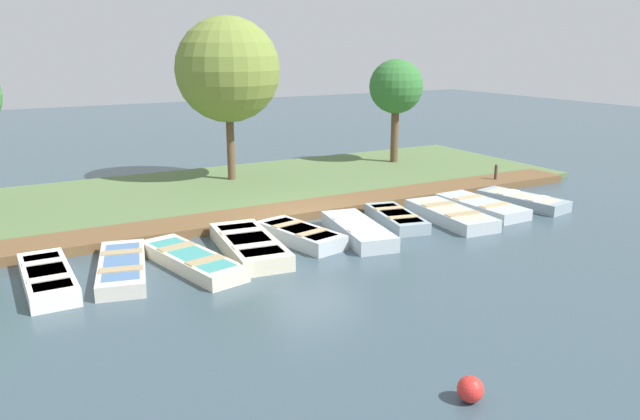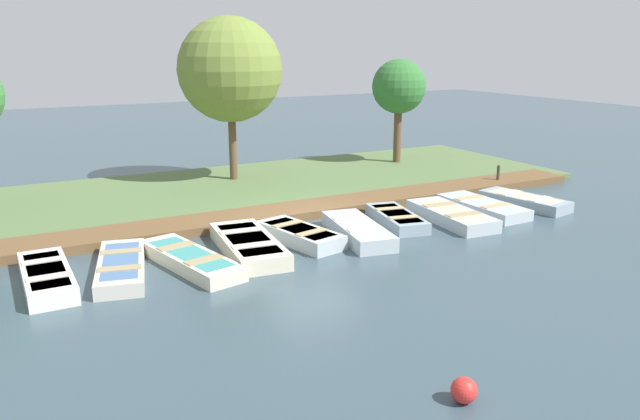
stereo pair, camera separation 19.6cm
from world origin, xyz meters
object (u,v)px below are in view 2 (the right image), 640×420
object	(u,v)px
rowboat_3	(248,245)
rowboat_7	(451,215)
rowboat_0	(47,277)
park_tree_left	(230,70)
rowboat_5	(358,230)
park_tree_center	(399,88)
rowboat_4	(300,235)
buoy	(464,390)
mooring_post_far	(498,175)
rowboat_6	(396,218)
rowboat_2	(190,259)
rowboat_8	(483,207)
rowboat_9	(524,201)
rowboat_1	(121,266)

from	to	relation	value
rowboat_3	rowboat_7	distance (m)	6.36
rowboat_3	rowboat_0	bearing A→B (deg)	-84.38
rowboat_7	park_tree_left	xyz separation A→B (m)	(-7.93, -3.78, 3.98)
rowboat_5	park_tree_center	bearing A→B (deg)	149.55
rowboat_4	buoy	distance (m)	8.08
mooring_post_far	rowboat_4	bearing A→B (deg)	-75.53
rowboat_0	rowboat_5	distance (m)	7.78
rowboat_6	rowboat_2	bearing A→B (deg)	-72.53
rowboat_8	park_tree_left	size ratio (longest dim) A/B	0.50
rowboat_7	park_tree_center	distance (m)	9.18
rowboat_9	buoy	distance (m)	12.24
rowboat_3	mooring_post_far	size ratio (longest dim) A/B	4.28
rowboat_0	mooring_post_far	xyz separation A→B (m)	(-2.50, 15.60, 0.21)
rowboat_4	rowboat_5	distance (m)	1.62
rowboat_5	rowboat_8	xyz separation A→B (m)	(-0.37, 4.83, -0.03)
park_tree_center	rowboat_1	bearing A→B (deg)	-59.88
rowboat_0	rowboat_4	world-z (taller)	rowboat_4
rowboat_4	rowboat_8	distance (m)	6.39
rowboat_2	rowboat_6	distance (m)	6.40
rowboat_6	rowboat_9	world-z (taller)	rowboat_9
park_tree_left	rowboat_9	bearing A→B (deg)	42.44
rowboat_6	rowboat_7	bearing A→B (deg)	82.62
rowboat_2	rowboat_6	size ratio (longest dim) A/B	1.28
rowboat_0	rowboat_1	distance (m)	1.57
rowboat_4	park_tree_left	size ratio (longest dim) A/B	0.46
rowboat_8	mooring_post_far	size ratio (longest dim) A/B	3.76
rowboat_0	rowboat_2	bearing A→B (deg)	83.45
rowboat_1	rowboat_7	world-z (taller)	rowboat_7
rowboat_4	rowboat_6	xyz separation A→B (m)	(-0.17, 3.25, -0.03)
rowboat_8	park_tree_center	bearing A→B (deg)	163.69
rowboat_6	buoy	xyz separation A→B (m)	(8.14, -4.57, 0.02)
park_tree_left	rowboat_0	bearing A→B (deg)	-43.61
rowboat_6	rowboat_8	world-z (taller)	rowboat_6
buoy	park_tree_center	size ratio (longest dim) A/B	0.09
rowboat_4	park_tree_left	world-z (taller)	park_tree_left
park_tree_left	park_tree_center	xyz separation A→B (m)	(0.09, 7.38, -0.86)
rowboat_5	rowboat_8	bearing A→B (deg)	105.06
rowboat_7	park_tree_left	world-z (taller)	park_tree_left
rowboat_9	park_tree_left	distance (m)	11.14
rowboat_2	buoy	bearing A→B (deg)	0.97
rowboat_3	rowboat_7	xyz separation A→B (m)	(0.21, 6.35, -0.02)
rowboat_7	buoy	distance (m)	9.77
park_tree_center	rowboat_9	bearing A→B (deg)	-2.71
rowboat_6	rowboat_7	size ratio (longest dim) A/B	0.85
rowboat_7	park_tree_left	size ratio (longest dim) A/B	0.54
rowboat_3	rowboat_5	size ratio (longest dim) A/B	1.08
rowboat_2	mooring_post_far	xyz separation A→B (m)	(-2.85, 12.50, 0.23)
rowboat_4	rowboat_8	bearing A→B (deg)	77.65
rowboat_1	buoy	bearing A→B (deg)	36.32
rowboat_2	park_tree_left	bearing A→B (deg)	140.01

